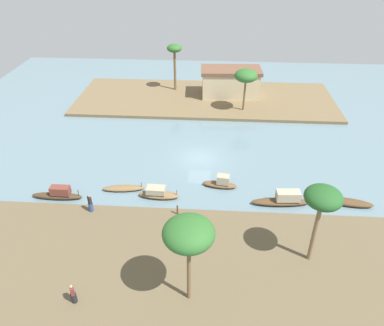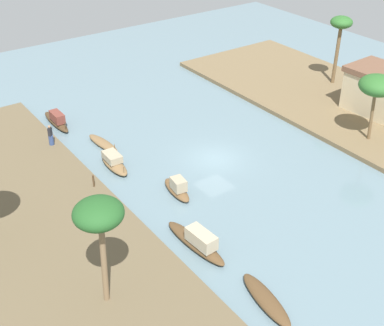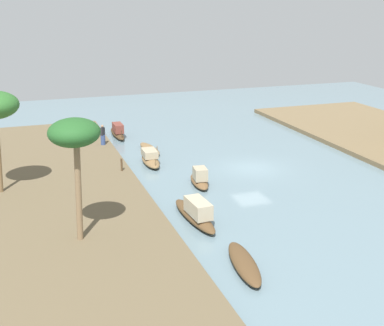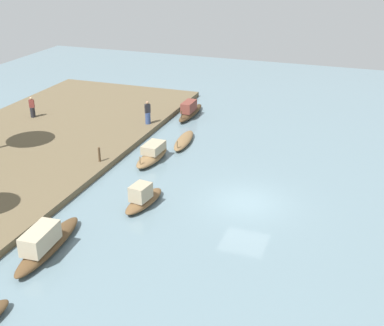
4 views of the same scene
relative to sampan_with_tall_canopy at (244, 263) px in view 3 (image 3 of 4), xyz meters
name	(u,v)px [view 3 (image 3 of 4)]	position (x,y,z in m)	size (l,w,h in m)	color
river_water	(252,168)	(-13.46, 6.89, -0.25)	(67.21, 67.21, 0.00)	slate
riverbank_left	(37,190)	(-13.46, -8.68, -0.06)	(36.06, 13.31, 0.39)	brown
sampan_with_tall_canopy	(244,263)	(0.00, 0.00, 0.00)	(4.44, 1.74, 0.50)	brown
sampan_near_left_bank	(196,213)	(-5.74, -0.37, 0.27)	(5.27, 1.39, 1.41)	brown
sampan_with_red_awning	(118,132)	(-25.93, -0.84, 0.22)	(4.64, 0.89, 1.30)	#47331E
sampan_midstream	(150,149)	(-20.34, 0.75, -0.03)	(3.96, 1.32, 0.85)	brown
sampan_upstream_small	(200,179)	(-11.24, 1.87, 0.21)	(3.34, 1.39, 1.31)	brown
sampan_foreground	(150,159)	(-16.93, -0.09, 0.18)	(3.74, 1.26, 1.09)	brown
person_on_near_bank	(103,137)	(-22.27, -2.79, 0.84)	(0.55, 0.55, 1.72)	#33477A
mooring_post	(122,165)	(-14.90, -2.72, 0.59)	(0.14, 0.14, 0.92)	#4C3823
palm_tree_left_far	(74,136)	(-4.85, -6.87, 5.57)	(2.52, 2.52, 6.29)	#7F6647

